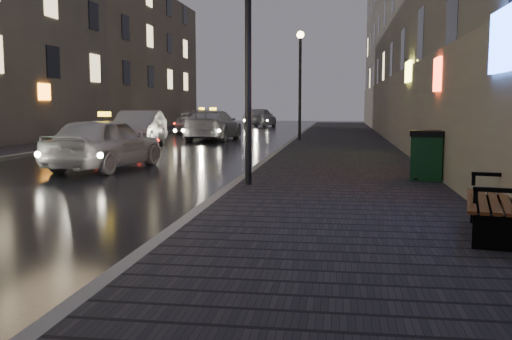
{
  "coord_description": "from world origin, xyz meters",
  "views": [
    {
      "loc": [
        3.81,
        -6.21,
        1.89
      ],
      "look_at": [
        2.5,
        2.72,
        0.85
      ],
      "focal_mm": 40.0,
      "sensor_mm": 36.0,
      "label": 1
    }
  ],
  "objects_px": {
    "taxi_mid": "(213,125)",
    "bench": "(500,199)",
    "trash_bin": "(426,155)",
    "taxi_near": "(105,143)",
    "car_far": "(260,117)",
    "lamp_near": "(248,29)",
    "taxi_far": "(202,121)",
    "lamp_far": "(300,71)",
    "car_left_mid": "(139,129)"
  },
  "relations": [
    {
      "from": "lamp_near",
      "to": "bench",
      "type": "relative_size",
      "value": 2.6
    },
    {
      "from": "lamp_near",
      "to": "taxi_mid",
      "type": "distance_m",
      "value": 18.46
    },
    {
      "from": "lamp_near",
      "to": "taxi_far",
      "type": "relative_size",
      "value": 0.95
    },
    {
      "from": "trash_bin",
      "to": "taxi_mid",
      "type": "height_order",
      "value": "taxi_mid"
    },
    {
      "from": "lamp_near",
      "to": "taxi_mid",
      "type": "bearing_deg",
      "value": 105.03
    },
    {
      "from": "bench",
      "to": "car_far",
      "type": "bearing_deg",
      "value": 114.12
    },
    {
      "from": "taxi_mid",
      "to": "bench",
      "type": "bearing_deg",
      "value": 113.59
    },
    {
      "from": "taxi_near",
      "to": "car_left_mid",
      "type": "relative_size",
      "value": 0.92
    },
    {
      "from": "bench",
      "to": "taxi_mid",
      "type": "xyz_separation_m",
      "value": [
        -8.81,
        22.05,
        0.15
      ]
    },
    {
      "from": "lamp_far",
      "to": "taxi_far",
      "type": "distance_m",
      "value": 11.99
    },
    {
      "from": "taxi_mid",
      "to": "trash_bin",
      "type": "bearing_deg",
      "value": 119.83
    },
    {
      "from": "car_far",
      "to": "bench",
      "type": "bearing_deg",
      "value": 110.33
    },
    {
      "from": "taxi_mid",
      "to": "taxi_far",
      "type": "relative_size",
      "value": 0.98
    },
    {
      "from": "bench",
      "to": "lamp_far",
      "type": "bearing_deg",
      "value": 112.96
    },
    {
      "from": "car_left_mid",
      "to": "lamp_far",
      "type": "bearing_deg",
      "value": 21.86
    },
    {
      "from": "lamp_near",
      "to": "taxi_mid",
      "type": "relative_size",
      "value": 0.97
    },
    {
      "from": "bench",
      "to": "taxi_far",
      "type": "relative_size",
      "value": 0.36
    },
    {
      "from": "car_far",
      "to": "taxi_mid",
      "type": "bearing_deg",
      "value": 97.62
    },
    {
      "from": "taxi_mid",
      "to": "car_far",
      "type": "height_order",
      "value": "car_far"
    },
    {
      "from": "car_far",
      "to": "taxi_far",
      "type": "bearing_deg",
      "value": 83.52
    },
    {
      "from": "trash_bin",
      "to": "taxi_near",
      "type": "height_order",
      "value": "taxi_near"
    },
    {
      "from": "trash_bin",
      "to": "taxi_mid",
      "type": "bearing_deg",
      "value": 125.47
    },
    {
      "from": "lamp_far",
      "to": "taxi_mid",
      "type": "bearing_deg",
      "value": 160.88
    },
    {
      "from": "trash_bin",
      "to": "lamp_far",
      "type": "bearing_deg",
      "value": 112.5
    },
    {
      "from": "car_left_mid",
      "to": "car_far",
      "type": "height_order",
      "value": "car_far"
    },
    {
      "from": "taxi_far",
      "to": "lamp_far",
      "type": "bearing_deg",
      "value": -50.23
    },
    {
      "from": "bench",
      "to": "trash_bin",
      "type": "distance_m",
      "value": 5.73
    },
    {
      "from": "car_left_mid",
      "to": "car_far",
      "type": "distance_m",
      "value": 23.14
    },
    {
      "from": "lamp_near",
      "to": "taxi_near",
      "type": "height_order",
      "value": "lamp_near"
    },
    {
      "from": "taxi_near",
      "to": "car_far",
      "type": "distance_m",
      "value": 31.52
    },
    {
      "from": "trash_bin",
      "to": "taxi_near",
      "type": "bearing_deg",
      "value": 172.77
    },
    {
      "from": "taxi_far",
      "to": "car_far",
      "type": "height_order",
      "value": "car_far"
    },
    {
      "from": "taxi_mid",
      "to": "taxi_far",
      "type": "height_order",
      "value": "taxi_mid"
    },
    {
      "from": "taxi_near",
      "to": "taxi_far",
      "type": "distance_m",
      "value": 21.7
    },
    {
      "from": "lamp_far",
      "to": "taxi_far",
      "type": "bearing_deg",
      "value": 128.08
    },
    {
      "from": "taxi_near",
      "to": "car_far",
      "type": "height_order",
      "value": "car_far"
    },
    {
      "from": "lamp_near",
      "to": "taxi_far",
      "type": "distance_m",
      "value": 26.34
    },
    {
      "from": "taxi_near",
      "to": "taxi_mid",
      "type": "bearing_deg",
      "value": -82.99
    },
    {
      "from": "bench",
      "to": "car_far",
      "type": "distance_m",
      "value": 40.49
    },
    {
      "from": "bench",
      "to": "lamp_near",
      "type": "bearing_deg",
      "value": 144.44
    },
    {
      "from": "taxi_near",
      "to": "lamp_far",
      "type": "bearing_deg",
      "value": -103.92
    },
    {
      "from": "bench",
      "to": "car_left_mid",
      "type": "height_order",
      "value": "car_left_mid"
    },
    {
      "from": "lamp_near",
      "to": "taxi_near",
      "type": "distance_m",
      "value": 6.62
    },
    {
      "from": "lamp_far",
      "to": "car_far",
      "type": "xyz_separation_m",
      "value": [
        -4.66,
        19.14,
        -2.67
      ]
    },
    {
      "from": "trash_bin",
      "to": "taxi_far",
      "type": "relative_size",
      "value": 0.21
    },
    {
      "from": "taxi_mid",
      "to": "car_far",
      "type": "distance_m",
      "value": 17.49
    },
    {
      "from": "lamp_near",
      "to": "lamp_far",
      "type": "xyz_separation_m",
      "value": [
        0.0,
        16.0,
        0.0
      ]
    },
    {
      "from": "lamp_far",
      "to": "car_far",
      "type": "distance_m",
      "value": 19.88
    },
    {
      "from": "trash_bin",
      "to": "car_left_mid",
      "type": "height_order",
      "value": "car_left_mid"
    },
    {
      "from": "trash_bin",
      "to": "taxi_near",
      "type": "xyz_separation_m",
      "value": [
        -8.78,
        2.3,
        0.04
      ]
    }
  ]
}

